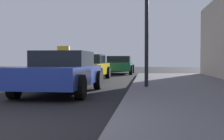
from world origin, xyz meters
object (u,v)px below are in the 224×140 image
car_green (119,65)px  car_white (120,64)px  car_blue (62,72)px  car_yellow (87,67)px

car_green → car_white: 6.32m
car_blue → car_white: 19.45m
car_blue → car_yellow: size_ratio=0.99×
car_blue → car_yellow: bearing=-85.9°
car_blue → car_yellow: (-0.44, 6.23, 0.00)m
car_yellow → car_green: size_ratio=1.02×
car_blue → car_green: 13.15m
car_blue → car_white: (0.09, 19.45, -0.00)m
car_yellow → car_blue: bearing=94.1°
car_yellow → car_white: car_yellow is taller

